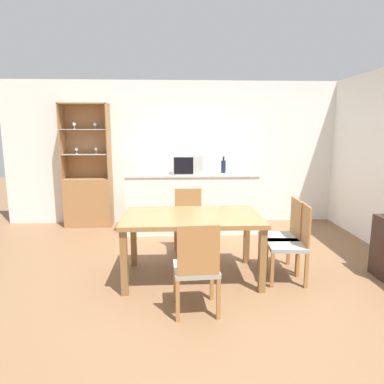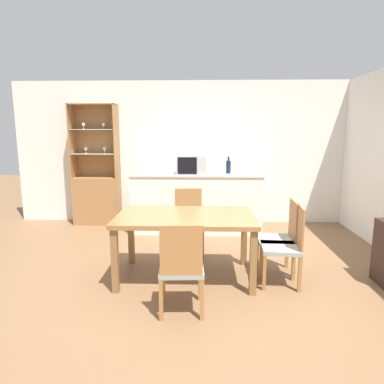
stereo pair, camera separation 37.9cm
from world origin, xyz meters
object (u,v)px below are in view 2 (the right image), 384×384
dining_chair_head_near (181,268)px  microwave (192,165)px  dining_chair_side_right_near (285,246)px  dining_chair_side_right_far (279,238)px  display_cabinet (97,191)px  dining_table (186,222)px  wine_bottle (228,167)px  dining_chair_head_far (188,222)px

dining_chair_head_near → microwave: microwave is taller
dining_chair_side_right_near → dining_chair_side_right_far: 0.28m
display_cabinet → dining_table: 2.88m
dining_chair_side_right_near → dining_chair_side_right_far: (0.00, 0.28, 0.00)m
dining_chair_head_near → dining_chair_side_right_far: bearing=36.8°
wine_bottle → dining_chair_head_far: bearing=-119.8°
dining_chair_side_right_near → microwave: 2.32m
display_cabinet → dining_chair_side_right_near: (2.83, -2.45, -0.17)m
display_cabinet → dining_table: bearing=-53.1°
dining_table → wine_bottle: 2.00m
dining_table → dining_chair_head_far: 0.82m
display_cabinet → wine_bottle: display_cabinet is taller
dining_chair_head_near → dining_chair_head_far: bearing=86.8°
dining_chair_side_right_near → dining_chair_head_far: same height
display_cabinet → dining_chair_head_far: (1.73, -1.52, -0.17)m
dining_chair_head_far → wine_bottle: wine_bottle is taller
microwave → wine_bottle: bearing=7.0°
dining_table → microwave: microwave is taller
dining_chair_head_far → microwave: bearing=-93.9°
dining_chair_head_near → dining_chair_side_right_near: bearing=27.0°
dining_chair_head_near → dining_table: bearing=86.8°
dining_chair_side_right_near → dining_chair_head_near: bearing=125.0°
dining_chair_head_near → microwave: 2.66m
dining_chair_side_right_near → dining_chair_head_far: (-1.10, 0.93, 0.00)m
wine_bottle → microwave: bearing=-173.0°
microwave → dining_chair_head_far: bearing=-90.7°
dining_chair_side_right_near → microwave: size_ratio=1.87×
display_cabinet → dining_chair_side_right_far: bearing=-37.4°
dining_table → display_cabinet: bearing=126.9°
display_cabinet → wine_bottle: bearing=-10.9°
dining_chair_head_far → dining_chair_side_right_far: size_ratio=1.00×
microwave → dining_chair_head_near: bearing=-90.1°
dining_chair_side_right_far → wine_bottle: 1.90m
display_cabinet → dining_chair_head_near: 3.55m
display_cabinet → microwave: (1.74, -0.52, 0.53)m
display_cabinet → dining_chair_side_right_near: bearing=-40.8°
dining_chair_head_far → dining_chair_head_near: bearing=87.0°
dining_chair_side_right_near → wine_bottle: wine_bottle is taller
dining_chair_head_far → wine_bottle: bearing=-123.0°
microwave → wine_bottle: (0.60, 0.07, -0.04)m
dining_chair_side_right_near → dining_chair_head_near: 1.27m
dining_chair_side_right_near → dining_chair_side_right_far: bearing=4.5°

